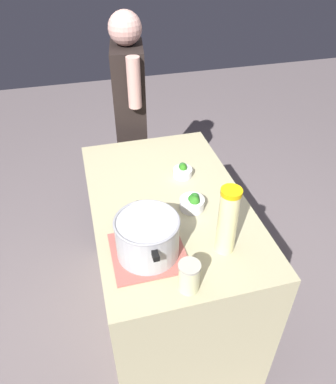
% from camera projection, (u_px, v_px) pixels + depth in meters
% --- Properties ---
extents(ground_plane, '(8.00, 8.00, 0.00)m').
position_uv_depth(ground_plane, '(168.00, 308.00, 2.40)').
color(ground_plane, slate).
extents(counter_slab, '(1.23, 0.76, 0.91)m').
position_uv_depth(counter_slab, '(168.00, 261.00, 2.11)').
color(counter_slab, tan).
rests_on(counter_slab, ground_plane).
extents(dish_cloth, '(0.29, 0.31, 0.01)m').
position_uv_depth(dish_cloth, '(148.00, 252.00, 1.55)').
color(dish_cloth, '#AE5B51').
rests_on(dish_cloth, counter_slab).
extents(cooking_pot, '(0.34, 0.27, 0.18)m').
position_uv_depth(cooking_pot, '(147.00, 236.00, 1.49)').
color(cooking_pot, '#B7B7BC').
rests_on(cooking_pot, dish_cloth).
extents(lemonade_pitcher, '(0.08, 0.08, 0.32)m').
position_uv_depth(lemonade_pitcher, '(228.00, 221.00, 1.48)').
color(lemonade_pitcher, '#F7ED9E').
rests_on(lemonade_pitcher, counter_slab).
extents(mason_jar, '(0.08, 0.08, 0.13)m').
position_uv_depth(mason_jar, '(189.00, 277.00, 1.37)').
color(mason_jar, beige).
rests_on(mason_jar, counter_slab).
extents(broccoli_bowl_front, '(0.10, 0.10, 0.07)m').
position_uv_depth(broccoli_bowl_front, '(183.00, 171.00, 1.98)').
color(broccoli_bowl_front, silver).
rests_on(broccoli_bowl_front, counter_slab).
extents(broccoli_bowl_center, '(0.12, 0.12, 0.08)m').
position_uv_depth(broccoli_bowl_center, '(193.00, 202.00, 1.76)').
color(broccoli_bowl_center, silver).
rests_on(broccoli_bowl_center, counter_slab).
extents(person_cook, '(0.50, 0.25, 1.60)m').
position_uv_depth(person_cook, '(131.00, 123.00, 2.53)').
color(person_cook, '#384C70').
rests_on(person_cook, ground_plane).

